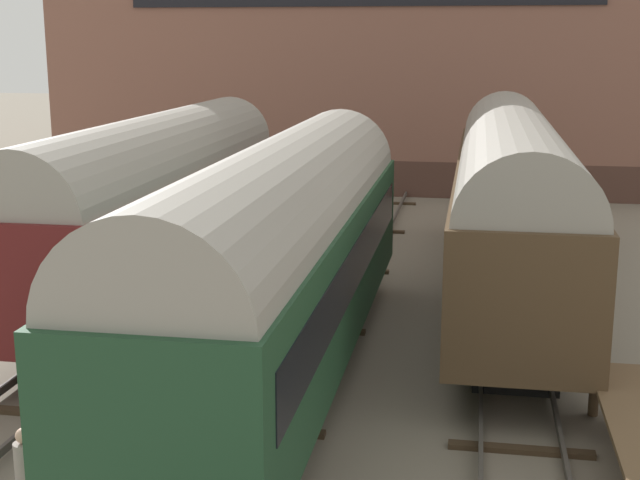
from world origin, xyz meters
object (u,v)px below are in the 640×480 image
object	(u,v)px
train_car_green	(283,250)
train_car_brown	(511,193)
train_car_maroon	(156,196)
person_worker	(26,473)

from	to	relation	value
train_car_green	train_car_brown	world-z (taller)	train_car_brown
train_car_maroon	person_worker	bearing A→B (deg)	-78.71
train_car_green	train_car_brown	bearing A→B (deg)	57.21
train_car_green	person_worker	world-z (taller)	train_car_green
train_car_green	train_car_maroon	xyz separation A→B (m)	(-4.88, 5.77, -0.03)
train_car_brown	train_car_maroon	xyz separation A→B (m)	(-9.75, -1.80, -0.08)
train_car_green	train_car_brown	size ratio (longest dim) A/B	0.86
train_car_green	train_car_maroon	size ratio (longest dim) A/B	1.02
person_worker	train_car_maroon	bearing A→B (deg)	101.29
train_car_green	person_worker	distance (m)	7.25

